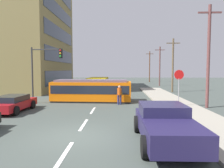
# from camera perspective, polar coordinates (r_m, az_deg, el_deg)

# --- Properties ---
(ground_plane) EXTENTS (120.00, 120.00, 0.00)m
(ground_plane) POSITION_cam_1_polar(r_m,az_deg,el_deg) (19.54, -3.79, -4.98)
(ground_plane) COLOR #414A45
(sidewalk_curb_right) EXTENTS (3.20, 36.00, 0.14)m
(sidewalk_curb_right) POSITION_cam_1_polar(r_m,az_deg,el_deg) (16.23, 19.46, -6.81)
(sidewalk_curb_right) COLOR #9E9888
(sidewalk_curb_right) RESTS_ON ground
(lane_stripe_0) EXTENTS (0.16, 2.40, 0.01)m
(lane_stripe_0) POSITION_cam_1_polar(r_m,az_deg,el_deg) (8.07, -12.91, -18.29)
(lane_stripe_0) COLOR silver
(lane_stripe_0) RESTS_ON ground
(lane_stripe_1) EXTENTS (0.16, 2.40, 0.01)m
(lane_stripe_1) POSITION_cam_1_polar(r_m,az_deg,el_deg) (11.78, -7.80, -11.02)
(lane_stripe_1) COLOR silver
(lane_stripe_1) RESTS_ON ground
(lane_stripe_2) EXTENTS (0.16, 2.40, 0.01)m
(lane_stripe_2) POSITION_cam_1_polar(r_m,az_deg,el_deg) (15.63, -5.28, -7.25)
(lane_stripe_2) COLOR silver
(lane_stripe_2) RESTS_ON ground
(lane_stripe_3) EXTENTS (0.16, 2.40, 0.01)m
(lane_stripe_3) POSITION_cam_1_polar(r_m,az_deg,el_deg) (25.87, -2.35, -2.76)
(lane_stripe_3) COLOR silver
(lane_stripe_3) RESTS_ON ground
(lane_stripe_4) EXTENTS (0.16, 2.40, 0.01)m
(lane_stripe_4) POSITION_cam_1_polar(r_m,az_deg,el_deg) (31.82, -1.52, -1.48)
(lane_stripe_4) COLOR silver
(lane_stripe_4) RESTS_ON ground
(corner_building) EXTENTS (16.01, 16.27, 16.00)m
(corner_building) POSITION_cam_1_polar(r_m,az_deg,el_deg) (35.96, -26.57, 11.50)
(corner_building) COLOR olive
(corner_building) RESTS_ON ground
(streetcar_tram) EXTENTS (7.54, 2.81, 2.09)m
(streetcar_tram) POSITION_cam_1_polar(r_m,az_deg,el_deg) (19.89, -5.63, -1.70)
(streetcar_tram) COLOR orange
(streetcar_tram) RESTS_ON ground
(city_bus) EXTENTS (2.59, 5.83, 1.93)m
(city_bus) POSITION_cam_1_polar(r_m,az_deg,el_deg) (28.54, -3.85, 0.10)
(city_bus) COLOR gold
(city_bus) RESTS_ON ground
(pedestrian_crossing) EXTENTS (0.45, 0.36, 1.67)m
(pedestrian_crossing) POSITION_cam_1_polar(r_m,az_deg,el_deg) (17.99, 2.07, -2.72)
(pedestrian_crossing) COLOR navy
(pedestrian_crossing) RESTS_ON ground
(pickup_truck_parked) EXTENTS (2.30, 5.01, 1.55)m
(pickup_truck_parked) POSITION_cam_1_polar(r_m,az_deg,el_deg) (9.00, 14.35, -10.61)
(pickup_truck_parked) COLOR #221C45
(pickup_truck_parked) RESTS_ON ground
(parked_sedan_mid) EXTENTS (2.06, 4.23, 1.19)m
(parked_sedan_mid) POSITION_cam_1_polar(r_m,az_deg,el_deg) (16.65, -25.62, -4.78)
(parked_sedan_mid) COLOR maroon
(parked_sedan_mid) RESTS_ON ground
(stop_sign) EXTENTS (0.76, 0.07, 2.88)m
(stop_sign) POSITION_cam_1_polar(r_m,az_deg,el_deg) (17.44, 17.94, 1.00)
(stop_sign) COLOR gray
(stop_sign) RESTS_ON sidewalk_curb_right
(traffic_light_mast) EXTENTS (2.81, 0.33, 5.02)m
(traffic_light_mast) POSITION_cam_1_polar(r_m,az_deg,el_deg) (19.47, -18.16, 5.19)
(traffic_light_mast) COLOR #333333
(traffic_light_mast) RESTS_ON ground
(utility_pole_near) EXTENTS (1.80, 0.24, 8.06)m
(utility_pole_near) POSITION_cam_1_polar(r_m,az_deg,el_deg) (18.06, 25.02, 7.32)
(utility_pole_near) COLOR brown
(utility_pole_near) RESTS_ON ground
(utility_pole_mid) EXTENTS (1.80, 0.24, 7.16)m
(utility_pole_mid) POSITION_cam_1_polar(r_m,az_deg,el_deg) (29.04, 16.38, 5.24)
(utility_pole_mid) COLOR brown
(utility_pole_mid) RESTS_ON ground
(utility_pole_far) EXTENTS (1.80, 0.24, 7.25)m
(utility_pole_far) POSITION_cam_1_polar(r_m,az_deg,el_deg) (39.43, 13.00, 5.00)
(utility_pole_far) COLOR brown
(utility_pole_far) RESTS_ON ground
(utility_pole_distant) EXTENTS (1.80, 0.24, 7.41)m
(utility_pole_distant) POSITION_cam_1_polar(r_m,az_deg,el_deg) (51.09, 10.30, 4.88)
(utility_pole_distant) COLOR brown
(utility_pole_distant) RESTS_ON ground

